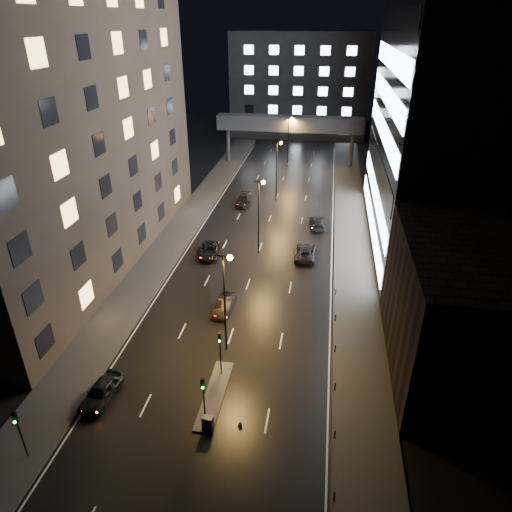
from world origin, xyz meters
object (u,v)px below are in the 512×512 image
at_px(car_away_d, 243,200).
at_px(car_toward_a, 305,252).
at_px(car_toward_b, 317,222).
at_px(car_away_c, 209,251).
at_px(car_away_b, 225,305).
at_px(car_away_a, 101,391).
at_px(utility_cabinet, 208,423).

xyz_separation_m(car_away_d, car_toward_a, (11.45, -17.45, 0.04)).
xyz_separation_m(car_away_d, car_toward_b, (12.59, -7.39, 0.01)).
relative_size(car_away_d, car_toward_b, 0.99).
relative_size(car_away_c, car_away_d, 1.01).
height_order(car_away_b, car_away_c, car_away_b).
bearing_deg(car_toward_b, car_away_b, 63.05).
distance_m(car_away_c, car_toward_b, 17.85).
distance_m(car_away_d, car_toward_a, 20.87).
height_order(car_away_d, car_toward_a, car_toward_a).
relative_size(car_away_d, car_toward_a, 0.91).
height_order(car_away_b, car_toward_a, car_toward_a).
xyz_separation_m(car_away_a, utility_cabinet, (9.46, -1.87, -0.00)).
height_order(car_away_c, car_away_d, car_away_d).
xyz_separation_m(car_away_b, car_away_d, (-3.69, 31.05, -0.01)).
distance_m(car_toward_a, car_toward_b, 10.13).
distance_m(car_toward_a, utility_cabinet, 29.97).
distance_m(car_away_a, car_away_b, 15.76).
bearing_deg(car_away_b, car_away_d, 100.62).
relative_size(car_away_a, car_away_d, 0.92).
bearing_deg(car_toward_a, car_toward_b, -96.12).
height_order(car_away_a, car_away_d, car_away_a).
xyz_separation_m(car_toward_a, car_toward_b, (1.14, 10.07, -0.03)).
bearing_deg(car_toward_a, car_away_b, 60.65).
bearing_deg(car_away_a, car_away_b, 69.08).
distance_m(car_away_c, utility_cabinet, 28.92).
bearing_deg(car_away_d, utility_cabinet, -83.02).
xyz_separation_m(car_away_d, utility_cabinet, (5.89, -46.90, 0.06)).
bearing_deg(utility_cabinet, car_away_d, 102.14).
xyz_separation_m(car_toward_a, utility_cabinet, (-5.56, -29.45, 0.02)).
bearing_deg(car_away_a, utility_cabinet, -4.65).
distance_m(car_away_b, utility_cabinet, 16.00).
xyz_separation_m(car_away_c, car_away_d, (1.11, 18.84, 0.03)).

